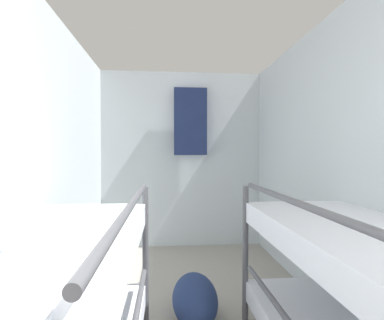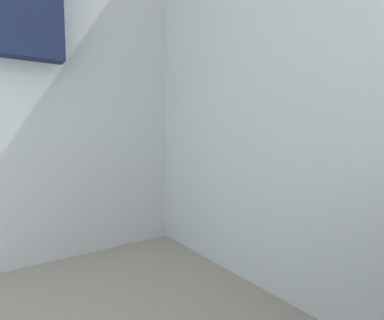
{
  "view_description": "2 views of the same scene",
  "coord_description": "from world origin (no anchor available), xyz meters",
  "views": [
    {
      "loc": [
        -0.22,
        0.2,
        1.29
      ],
      "look_at": [
        0.01,
        2.86,
        1.23
      ],
      "focal_mm": 28.0,
      "sensor_mm": 36.0,
      "label": 1
    },
    {
      "loc": [
        -0.11,
        2.26,
        0.85
      ],
      "look_at": [
        0.66,
        3.35,
        0.72
      ],
      "focal_mm": 28.0,
      "sensor_mm": 36.0,
      "label": 2
    }
  ],
  "objects": []
}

